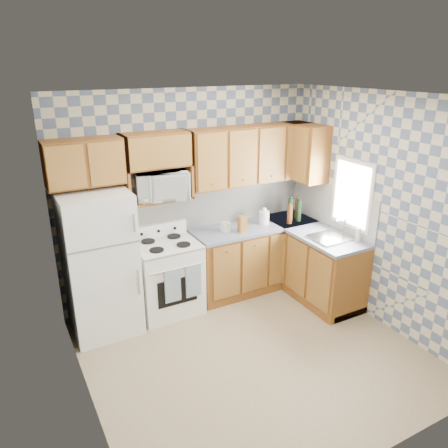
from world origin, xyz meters
The scene contains 30 objects.
floor centered at (0.00, 0.00, 0.00)m, with size 3.40×3.40×0.00m, color #857054.
back_wall centered at (0.00, 1.60, 1.35)m, with size 3.40×0.02×2.70m, color slate.
right_wall centered at (1.70, 0.00, 1.35)m, with size 0.02×3.20×2.70m, color slate.
backsplash_back centered at (0.40, 1.59, 1.20)m, with size 2.60×0.01×0.56m, color silver.
backsplash_right centered at (1.69, 0.80, 1.20)m, with size 0.01×1.60×0.56m, color silver.
refrigerator centered at (-1.27, 1.25, 0.84)m, with size 0.75×0.70×1.68m, color white.
stove_body centered at (-0.47, 1.28, 0.45)m, with size 0.76×0.65×0.90m, color white.
cooktop centered at (-0.47, 1.28, 0.91)m, with size 0.76×0.65×0.03m, color silver.
backguard centered at (-0.47, 1.55, 1.00)m, with size 0.76×0.08×0.17m, color white.
dish_towel_left centered at (-0.54, 0.93, 0.52)m, with size 0.20×0.03×0.41m, color navy.
dish_towel_right centered at (-0.27, 0.93, 0.52)m, with size 0.20×0.03×0.41m, color navy.
base_cabinets_back centered at (0.82, 1.30, 0.44)m, with size 1.75×0.60×0.88m, color brown.
base_cabinets_right centered at (1.40, 0.80, 0.44)m, with size 0.60×1.60×0.88m, color brown.
countertop_back centered at (0.82, 1.30, 0.90)m, with size 1.77×0.63×0.04m, color slate.
countertop_right centered at (1.40, 0.80, 0.90)m, with size 0.63×1.60×0.04m, color slate.
upper_cabinets_back centered at (0.82, 1.44, 1.85)m, with size 1.75×0.33×0.74m, color brown.
upper_cabinets_fridge centered at (-1.29, 1.44, 1.97)m, with size 0.82×0.33×0.50m, color brown.
upper_cabinets_right centered at (1.53, 1.25, 1.85)m, with size 0.33×0.70×0.74m, color brown.
microwave_shelf centered at (-0.47, 1.44, 1.44)m, with size 0.80×0.33×0.03m, color brown.
microwave centered at (-0.44, 1.40, 1.62)m, with size 0.60×0.41×0.33m, color white.
sink centered at (1.40, 0.45, 0.93)m, with size 0.48×0.40×0.03m, color #B7B7BC.
window centered at (1.69, 0.45, 1.45)m, with size 0.02×0.66×0.86m, color silver.
bottle_0 centered at (1.33, 1.21, 1.08)m, with size 0.07×0.07×0.32m, color black.
bottle_1 centered at (1.43, 1.15, 1.07)m, with size 0.07×0.07×0.30m, color black.
bottle_2 centered at (1.48, 1.25, 1.06)m, with size 0.07×0.07×0.28m, color #5B2B13.
bottle_3 centered at (1.26, 1.13, 1.05)m, with size 0.07×0.07×0.26m, color #5B2B13.
knife_block centered at (0.54, 1.16, 1.03)m, with size 0.10×0.10×0.21m, color brown.
electric_kettle centered at (0.95, 1.28, 1.01)m, with size 0.14×0.14×0.18m, color white.
food_containers centered at (0.37, 1.30, 0.97)m, with size 0.16×0.16×0.10m, color silver, non-canonical shape.
soap_bottle centered at (1.62, 0.21, 1.01)m, with size 0.06×0.06×0.17m, color silver.
Camera 1 is at (-2.17, -3.33, 2.99)m, focal length 35.00 mm.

